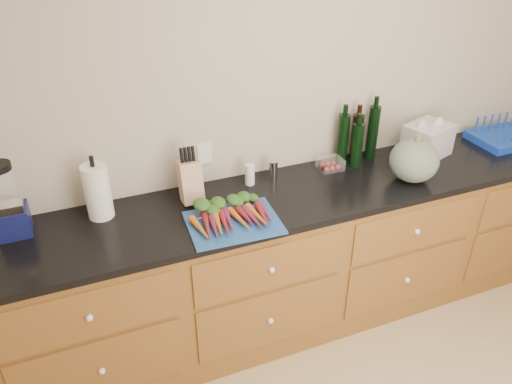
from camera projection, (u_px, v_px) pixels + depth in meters
name	position (u px, v px, depth m)	size (l,w,h in m)	color
wall_back	(300.00, 107.00, 2.90)	(4.10, 0.05, 2.60)	#C0B6A0
cabinets	(318.00, 255.00, 3.08)	(3.60, 0.64, 0.90)	brown
countertop	(322.00, 190.00, 2.84)	(3.64, 0.62, 0.04)	black
cutting_board	(233.00, 223.00, 2.51)	(0.46, 0.35, 0.01)	#1E4B8E
carrots	(231.00, 214.00, 2.52)	(0.39, 0.29, 0.06)	orange
squash	(414.00, 160.00, 2.83)	(0.28, 0.28, 0.25)	#536252
blender_appliance	(8.00, 204.00, 2.36)	(0.15, 0.15, 0.38)	#10154E
paper_towel	(98.00, 192.00, 2.50)	(0.13, 0.13, 0.29)	white
knife_block	(190.00, 182.00, 2.65)	(0.11, 0.11, 0.23)	tan
grinder_salt	(250.00, 175.00, 2.82)	(0.05, 0.05, 0.12)	white
grinder_pepper	(250.00, 175.00, 2.82)	(0.05, 0.05, 0.12)	black
canister_chrome	(273.00, 170.00, 2.87)	(0.05, 0.05, 0.12)	silver
tomato_box	(330.00, 164.00, 2.99)	(0.14, 0.11, 0.07)	white
bottles	(357.00, 138.00, 3.02)	(0.28, 0.14, 0.33)	black
grocery_bag	(427.00, 140.00, 3.13)	(0.27, 0.22, 0.20)	silver
dish_rack	(504.00, 136.00, 3.32)	(0.40, 0.32, 0.16)	#143BAF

